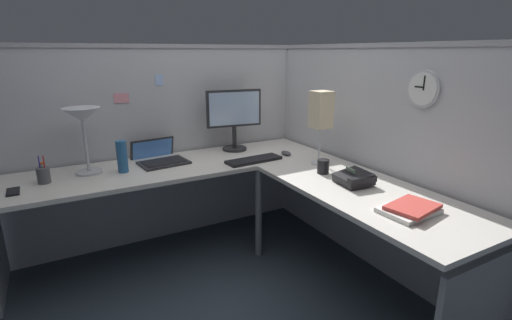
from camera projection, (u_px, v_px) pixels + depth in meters
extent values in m
plane|color=#2D3842|center=(250.00, 270.00, 2.72)|extent=(6.80, 6.80, 0.00)
cube|color=#B2B2B7|center=(161.00, 147.00, 3.06)|extent=(2.57, 0.10, 1.55)
cube|color=#939399|center=(153.00, 46.00, 2.84)|extent=(2.57, 0.12, 0.03)
cube|color=#B2B2B7|center=(374.00, 160.00, 2.68)|extent=(0.10, 2.37, 1.55)
cube|color=#939399|center=(384.00, 45.00, 2.46)|extent=(0.12, 2.37, 0.03)
cube|color=beige|center=(174.00, 166.00, 2.74)|extent=(2.35, 0.66, 0.03)
cube|color=beige|center=(367.00, 193.00, 2.23)|extent=(0.66, 1.49, 0.03)
cylinder|color=slate|center=(259.00, 213.00, 2.83)|extent=(0.05, 0.05, 0.70)
cube|color=slate|center=(475.00, 317.00, 1.72)|extent=(0.58, 0.03, 0.60)
cylinder|color=#232326|center=(235.00, 149.00, 3.14)|extent=(0.20, 0.20, 0.02)
cylinder|color=#232326|center=(234.00, 137.00, 3.11)|extent=(0.04, 0.04, 0.20)
cube|color=#232326|center=(234.00, 108.00, 3.04)|extent=(0.46, 0.09, 0.30)
cube|color=#99B2D1|center=(235.00, 109.00, 3.03)|extent=(0.42, 0.06, 0.26)
cube|color=#232326|center=(164.00, 163.00, 2.75)|extent=(0.37, 0.28, 0.02)
cube|color=black|center=(164.00, 161.00, 2.75)|extent=(0.31, 0.21, 0.00)
cube|color=#232326|center=(152.00, 152.00, 2.92)|extent=(0.35, 0.11, 0.22)
cube|color=#4C84D8|center=(153.00, 152.00, 2.91)|extent=(0.31, 0.09, 0.18)
cube|color=black|center=(254.00, 160.00, 2.81)|extent=(0.44, 0.17, 0.02)
ellipsoid|color=#38383D|center=(286.00, 153.00, 2.98)|extent=(0.06, 0.10, 0.03)
cylinder|color=#B7BABF|center=(89.00, 172.00, 2.54)|extent=(0.17, 0.17, 0.02)
cylinder|color=#B7BABF|center=(86.00, 144.00, 2.49)|extent=(0.02, 0.02, 0.38)
cone|color=#B7BABF|center=(82.00, 115.00, 2.43)|extent=(0.24, 0.24, 0.09)
cylinder|color=#4C4C51|center=(44.00, 175.00, 2.34)|extent=(0.08, 0.08, 0.10)
cylinder|color=#1E1EB2|center=(40.00, 165.00, 2.32)|extent=(0.01, 0.02, 0.13)
cylinder|color=#B21E1E|center=(44.00, 165.00, 2.32)|extent=(0.01, 0.02, 0.13)
cylinder|color=#D8591E|center=(42.00, 163.00, 2.33)|extent=(0.03, 0.03, 0.01)
cube|color=black|center=(13.00, 192.00, 2.19)|extent=(0.07, 0.15, 0.01)
cylinder|color=#26598C|center=(122.00, 157.00, 2.53)|extent=(0.07, 0.07, 0.22)
cube|color=black|center=(353.00, 179.00, 2.32)|extent=(0.21, 0.22, 0.10)
cube|color=#8CA58C|center=(351.00, 171.00, 2.33)|extent=(0.02, 0.09, 0.04)
cube|color=black|center=(362.00, 180.00, 2.24)|extent=(0.19, 0.06, 0.04)
cube|color=silver|center=(408.00, 211.00, 1.91)|extent=(0.29, 0.23, 0.02)
cube|color=#BF3F38|center=(413.00, 207.00, 1.91)|extent=(0.29, 0.24, 0.02)
cylinder|color=#B7BABF|center=(319.00, 163.00, 2.75)|extent=(0.11, 0.11, 0.01)
cylinder|color=#B7BABF|center=(319.00, 145.00, 2.72)|extent=(0.02, 0.02, 0.27)
cube|color=beige|center=(321.00, 110.00, 2.64)|extent=(0.13, 0.13, 0.26)
cylinder|color=black|center=(323.00, 166.00, 2.53)|extent=(0.08, 0.08, 0.10)
cylinder|color=#B7BABF|center=(424.00, 89.00, 2.19)|extent=(0.03, 0.22, 0.22)
cylinder|color=white|center=(422.00, 89.00, 2.18)|extent=(0.00, 0.19, 0.19)
cube|color=black|center=(419.00, 87.00, 2.19)|extent=(0.00, 0.06, 0.01)
cube|color=black|center=(424.00, 83.00, 2.16)|extent=(0.00, 0.01, 0.08)
cube|color=#99B7E5|center=(159.00, 80.00, 2.87)|extent=(0.06, 0.00, 0.08)
cube|color=pink|center=(121.00, 98.00, 2.77)|extent=(0.11, 0.00, 0.07)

